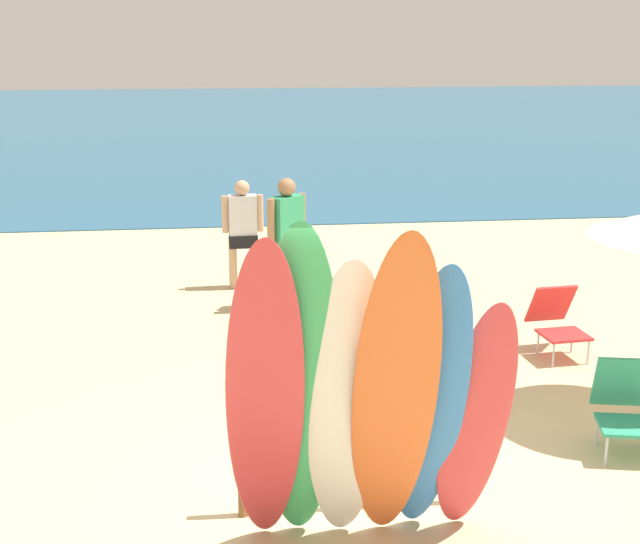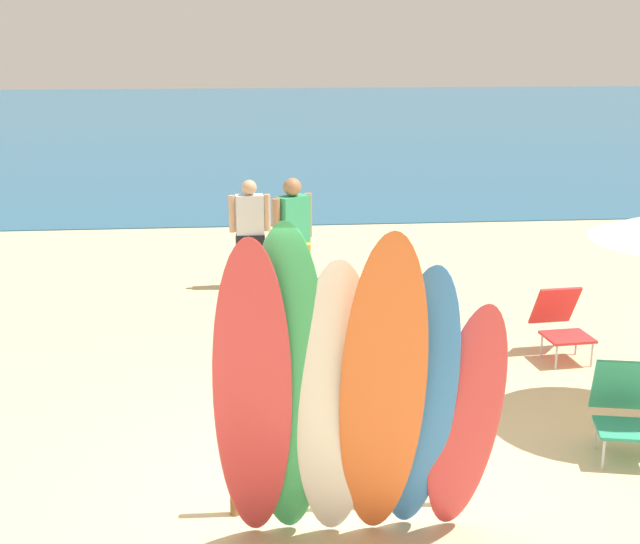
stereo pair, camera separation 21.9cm
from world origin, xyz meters
name	(u,v)px [view 1 (the left image)]	position (x,y,z in m)	size (l,w,h in m)	color
ground	(262,191)	(0.00, 14.00, 0.00)	(60.00, 60.00, 0.00)	#D3BC8C
ocean_water	(241,120)	(0.00, 30.16, 0.01)	(60.00, 40.00, 0.02)	#235B7F
surfboard_rack	(355,444)	(0.00, 0.00, 0.56)	(1.85, 0.07, 0.77)	brown
surfboard_red_0	(265,404)	(-0.72, -0.73, 1.24)	(0.51, 0.07, 2.65)	#D13D42
surfboard_green_1	(299,394)	(-0.49, -0.68, 1.28)	(0.54, 0.07, 2.70)	#38B266
surfboard_white_2	(347,409)	(-0.17, -0.67, 1.15)	(0.54, 0.07, 2.42)	white
surfboard_orange_3	(395,400)	(0.12, -0.81, 1.27)	(0.56, 0.06, 2.73)	orange
surfboard_blue_4	(430,407)	(0.40, -0.66, 1.14)	(0.50, 0.08, 2.41)	#337AD1
surfboard_red_5	(476,421)	(0.75, -0.57, 0.97)	(0.50, 0.06, 2.02)	#D13D42
beachgoer_strolling	(243,226)	(-0.66, 6.17, 0.90)	(0.59, 0.25, 1.56)	tan
beachgoer_midbeach	(287,234)	(-0.11, 5.18, 1.01)	(0.54, 0.45, 1.75)	#9E704C
beach_chair_red	(625,403)	(2.51, 0.74, 0.43)	(0.63, 0.75, 0.83)	#B7B7BC
beach_chair_blue	(557,319)	(2.80, 3.07, 0.42)	(0.57, 0.78, 0.80)	#B7B7BC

